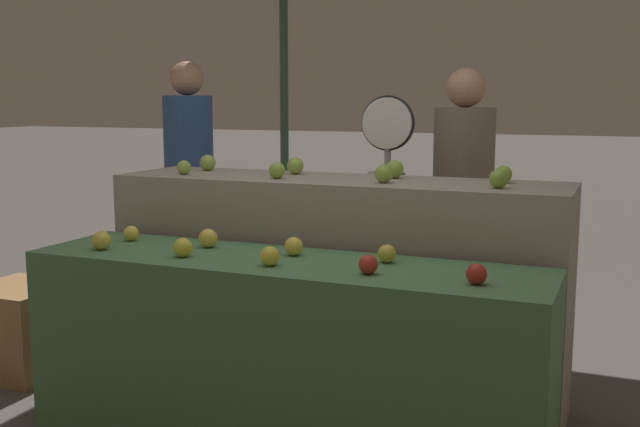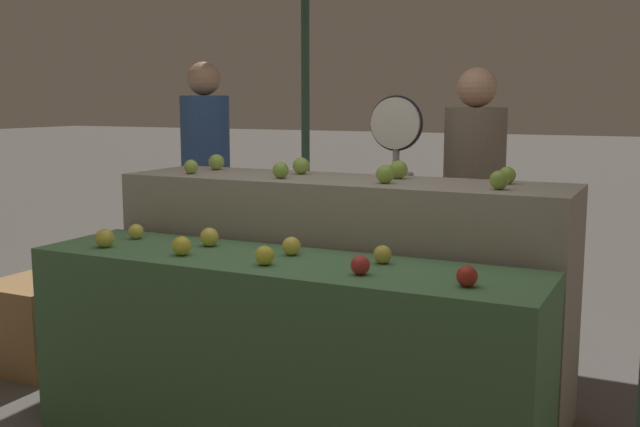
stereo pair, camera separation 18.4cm
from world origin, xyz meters
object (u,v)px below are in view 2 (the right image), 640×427
(produce_scale, at_px, (395,172))
(person_customer_left, at_px, (206,168))
(wooden_crate_side, at_px, (36,324))
(person_vendor_at_scale, at_px, (473,194))

(produce_scale, bearing_deg, person_customer_left, 161.79)
(produce_scale, relative_size, wooden_crate_side, 3.11)
(produce_scale, xyz_separation_m, wooden_crate_side, (-1.77, -0.83, -0.84))
(person_customer_left, bearing_deg, person_vendor_at_scale, -160.33)
(person_vendor_at_scale, xyz_separation_m, wooden_crate_side, (-2.11, -1.15, -0.70))
(produce_scale, distance_m, person_customer_left, 1.64)
(person_vendor_at_scale, height_order, person_customer_left, person_customer_left)
(person_vendor_at_scale, height_order, wooden_crate_side, person_vendor_at_scale)
(produce_scale, bearing_deg, person_vendor_at_scale, 42.98)
(produce_scale, distance_m, wooden_crate_side, 2.13)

